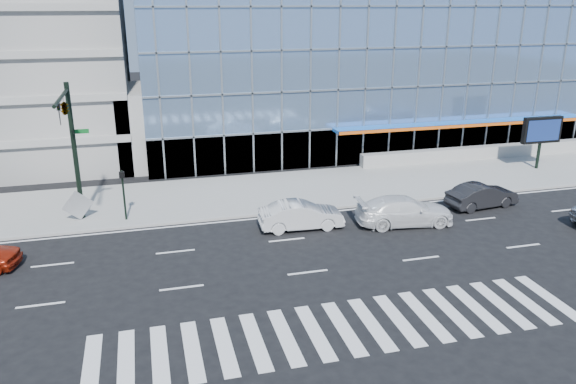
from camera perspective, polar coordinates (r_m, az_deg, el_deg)
name	(u,v)px	position (r m, az deg, el deg)	size (l,w,h in m)	color
ground	(287,240)	(30.77, -0.13, -4.89)	(160.00, 160.00, 0.00)	black
sidewalk	(257,193)	(38.01, -3.18, -0.06)	(120.00, 8.00, 0.15)	gray
theatre_building	(357,53)	(57.48, 7.04, 13.88)	(42.00, 26.00, 15.00)	#7597C3
ramp_block	(157,125)	(46.22, -13.17, 6.67)	(6.00, 8.00, 6.00)	gray
retaining_wall	(529,149)	(51.14, 23.30, 4.06)	(30.00, 0.80, 1.00)	gray
traffic_signal	(68,123)	(32.65, -21.46, 6.57)	(1.14, 5.74, 8.00)	black
ped_signal_post	(123,188)	(33.81, -16.41, 0.43)	(0.30, 0.33, 3.00)	black
marquee_sign	(542,131)	(46.65, 24.38, 5.67)	(3.20, 0.43, 4.00)	black
white_suv	(405,211)	(33.29, 11.75, -1.88)	(2.32, 5.70, 1.65)	silver
white_sedan	(301,215)	(32.02, 1.33, -2.38)	(1.68, 4.81, 1.58)	silver
dark_sedan	(482,196)	(37.37, 19.10, -0.34)	(1.61, 4.61, 1.52)	black
tilted_panel	(78,205)	(34.99, -20.57, -1.27)	(1.30, 0.06, 1.30)	#9E9E9E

